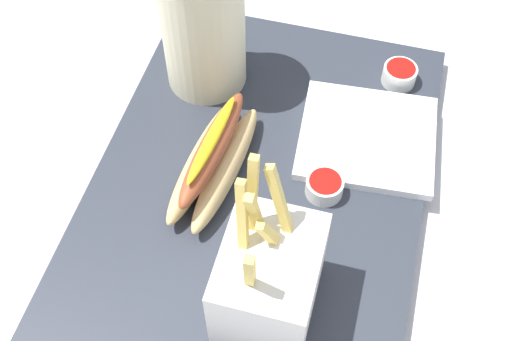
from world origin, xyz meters
TOP-DOWN VIEW (x-y plane):
  - ground_plane at (0.00, 0.00)m, footprint 2.40×2.40m
  - food_tray at (0.00, 0.00)m, footprint 0.46×0.31m
  - soda_cup at (0.13, 0.09)m, footprint 0.09×0.09m
  - fries_basket at (-0.11, -0.04)m, footprint 0.09×0.07m
  - hot_dog_1 at (0.01, 0.04)m, footprint 0.16×0.06m
  - ketchup_cup_1 at (0.01, -0.06)m, footprint 0.04×0.04m
  - ketchup_cup_2 at (0.17, -0.11)m, footprint 0.04×0.04m
  - napkin_stack at (0.08, -0.09)m, footprint 0.13×0.14m

SIDE VIEW (x-z plane):
  - ground_plane at x=0.00m, z-range -0.02..0.00m
  - food_tray at x=0.00m, z-range 0.00..0.02m
  - napkin_stack at x=0.08m, z-range 0.02..0.03m
  - ketchup_cup_1 at x=0.01m, z-range 0.02..0.04m
  - ketchup_cup_2 at x=0.17m, z-range 0.02..0.04m
  - hot_dog_1 at x=0.01m, z-range 0.01..0.07m
  - fries_basket at x=-0.11m, z-range -0.01..0.15m
  - soda_cup at x=0.13m, z-range -0.03..0.23m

